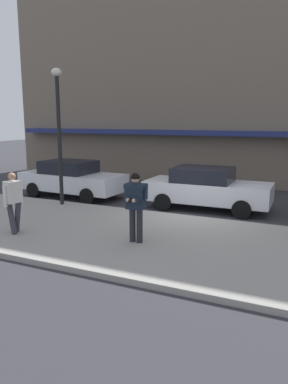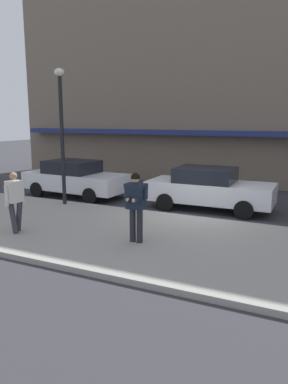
{
  "view_description": "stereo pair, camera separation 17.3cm",
  "coord_description": "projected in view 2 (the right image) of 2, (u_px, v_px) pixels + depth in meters",
  "views": [
    {
      "loc": [
        3.72,
        -11.69,
        3.26
      ],
      "look_at": [
        -0.12,
        -3.47,
        1.49
      ],
      "focal_mm": 35.0,
      "sensor_mm": 36.0,
      "label": 1
    },
    {
      "loc": [
        3.88,
        -11.61,
        3.26
      ],
      "look_at": [
        -0.12,
        -3.47,
        1.49
      ],
      "focal_mm": 35.0,
      "sensor_mm": 36.0,
      "label": 2
    }
  ],
  "objects": [
    {
      "name": "storefront_facade",
      "position": [
        273.0,
        44.0,
        18.27
      ],
      "size": [
        28.0,
        4.7,
        13.73
      ],
      "color": "#756656",
      "rests_on": "ground"
    },
    {
      "name": "parked_sedan_near",
      "position": [
        75.0,
        178.0,
        15.89
      ],
      "size": [
        4.58,
        2.09,
        1.54
      ],
      "color": "silver",
      "rests_on": "ground"
    },
    {
      "name": "pedestrian_in_light_coat",
      "position": [
        15.0,
        198.0,
        10.35
      ],
      "size": [
        0.39,
        0.59,
        1.7
      ],
      "color": "#33333D",
      "rests_on": "sidewalk"
    },
    {
      "name": "man_texting_on_phone",
      "position": [
        136.0,
        200.0,
        9.46
      ],
      "size": [
        0.65,
        0.59,
        1.81
      ],
      "color": "#23232B",
      "rests_on": "sidewalk"
    },
    {
      "name": "ground_plane",
      "position": [
        193.0,
        218.0,
        12.53
      ],
      "size": [
        80.0,
        80.0,
        0.0
      ],
      "primitive_type": "plane",
      "color": "#333338"
    },
    {
      "name": "curb_paint_line",
      "position": [
        223.0,
        221.0,
        12.14
      ],
      "size": [
        28.0,
        0.12,
        0.01
      ],
      "primitive_type": "cube",
      "color": "silver",
      "rests_on": "ground"
    },
    {
      "name": "street_lamp_post",
      "position": [
        61.0,
        123.0,
        13.45
      ],
      "size": [
        0.36,
        0.36,
        4.88
      ],
      "color": "black",
      "rests_on": "sidewalk"
    },
    {
      "name": "sidewalk",
      "position": [
        194.0,
        246.0,
        9.58
      ],
      "size": [
        32.0,
        5.3,
        0.14
      ],
      "primitive_type": "cube",
      "color": "#99968E",
      "rests_on": "ground"
    },
    {
      "name": "parked_sedan_mid",
      "position": [
        209.0,
        188.0,
        13.6
      ],
      "size": [
        4.53,
        2.0,
        1.54
      ],
      "color": "silver",
      "rests_on": "ground"
    }
  ]
}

